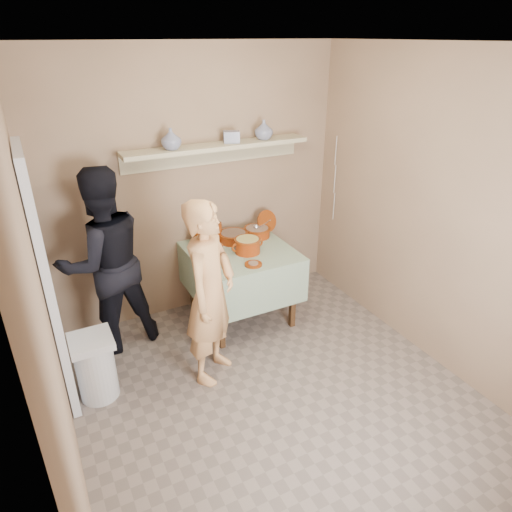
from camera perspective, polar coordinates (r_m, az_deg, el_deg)
ground at (r=3.80m, az=3.32°, el=-18.01°), size 3.50×3.50×0.00m
tile_panel at (r=3.67m, az=-24.57°, el=-3.13°), size 0.06×0.70×2.00m
plate_stack_a at (r=4.51m, az=-6.87°, el=2.69°), size 0.17×0.17×0.22m
plate_stack_b at (r=4.59m, az=-5.26°, el=3.01°), size 0.16×0.16×0.19m
bowl_stack at (r=4.21m, az=-5.12°, el=0.49°), size 0.14×0.14×0.14m
empty_bowl at (r=4.33m, az=-6.40°, el=0.46°), size 0.17×0.17×0.05m
propped_lid at (r=4.78m, az=1.38°, el=4.39°), size 0.25×0.14×0.23m
vase_right at (r=4.55m, az=0.98°, el=15.50°), size 0.19×0.19×0.18m
vase_left at (r=4.19m, az=-10.58°, el=14.19°), size 0.25×0.25×0.19m
ceramic_box at (r=4.42m, az=-3.09°, el=14.64°), size 0.17×0.15×0.11m
person_cook at (r=3.65m, az=-5.75°, el=-4.67°), size 0.67×0.67×1.57m
person_helper at (r=4.19m, az=-18.40°, el=-0.71°), size 0.93×0.79×1.70m
room_shell at (r=2.93m, az=4.13°, el=5.31°), size 3.04×3.54×2.62m
serving_table at (r=4.46m, az=-1.97°, el=-0.64°), size 0.97×0.97×0.76m
cazuela_meat_a at (r=4.57m, az=-2.87°, el=2.50°), size 0.30×0.30×0.10m
cazuela_meat_b at (r=4.68m, az=0.14°, el=3.11°), size 0.28×0.28×0.10m
ladle at (r=4.65m, az=0.08°, el=3.65°), size 0.08×0.26×0.19m
cazuela_rice at (r=4.32m, az=-1.07°, el=1.47°), size 0.33×0.25×0.14m
front_plate at (r=4.11m, az=-0.34°, el=-1.03°), size 0.16×0.16×0.03m
wall_shelf at (r=4.41m, az=-4.91°, el=13.26°), size 1.80×0.25×0.21m
trash_bin at (r=3.90m, az=-19.40°, el=-12.95°), size 0.32×0.32×0.56m
electrical_cord at (r=4.99m, az=9.82°, el=9.45°), size 0.01×0.05×0.90m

